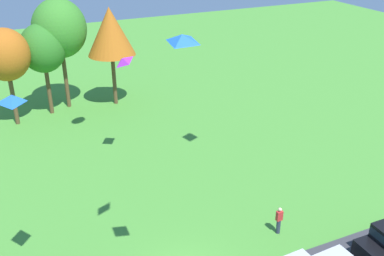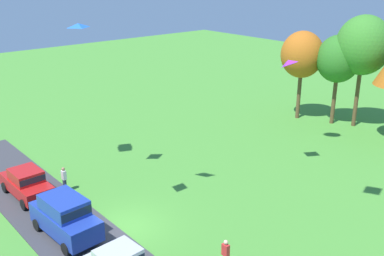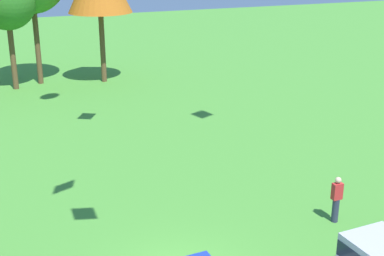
% 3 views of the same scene
% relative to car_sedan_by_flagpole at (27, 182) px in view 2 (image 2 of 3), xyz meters
% --- Properties ---
extents(ground_plane, '(120.00, 120.00, 0.00)m').
position_rel_car_sedan_by_flagpole_xyz_m(ground_plane, '(6.94, 2.83, -1.04)').
color(ground_plane, '#478E33').
extents(pavement_strip, '(36.00, 4.40, 0.06)m').
position_rel_car_sedan_by_flagpole_xyz_m(pavement_strip, '(6.94, 0.19, -1.01)').
color(pavement_strip, '#38383D').
rests_on(pavement_strip, ground).
extents(car_sedan_by_flagpole, '(4.44, 2.04, 1.84)m').
position_rel_car_sedan_by_flagpole_xyz_m(car_sedan_by_flagpole, '(0.00, 0.00, 0.00)').
color(car_sedan_by_flagpole, red).
rests_on(car_sedan_by_flagpole, ground).
extents(car_suv_far_end, '(4.71, 2.27, 2.28)m').
position_rel_car_sedan_by_flagpole_xyz_m(car_suv_far_end, '(5.68, -0.12, 0.25)').
color(car_suv_far_end, '#1E389E').
rests_on(car_suv_far_end, ground).
extents(person_watching_sky, '(0.36, 0.24, 1.71)m').
position_rel_car_sedan_by_flagpole_xyz_m(person_watching_sky, '(13.34, 4.30, -0.16)').
color(person_watching_sky, '#2D334C').
rests_on(person_watching_sky, ground).
extents(person_on_lawn, '(0.36, 0.24, 1.71)m').
position_rel_car_sedan_by_flagpole_xyz_m(person_on_lawn, '(0.81, 2.12, -0.16)').
color(person_on_lawn, '#2D334C').
rests_on(person_on_lawn, ground).
extents(tree_lone_near, '(3.94, 3.94, 8.31)m').
position_rel_car_sedan_by_flagpole_xyz_m(tree_lone_near, '(1.22, 25.98, 5.07)').
color(tree_lone_near, brown).
rests_on(tree_lone_near, ground).
extents(tree_far_left, '(3.87, 3.87, 8.18)m').
position_rel_car_sedan_by_flagpole_xyz_m(tree_far_left, '(4.29, 27.14, 4.97)').
color(tree_far_left, brown).
rests_on(tree_far_left, ground).
extents(tree_center_back, '(4.72, 4.72, 9.97)m').
position_rel_car_sedan_by_flagpole_xyz_m(tree_center_back, '(6.00, 28.03, 6.31)').
color(tree_center_back, brown).
rests_on(tree_center_back, ground).
extents(kite_diamond_topmost, '(1.15, 1.07, 0.72)m').
position_rel_car_sedan_by_flagpole_xyz_m(kite_diamond_topmost, '(7.93, 15.11, 6.80)').
color(kite_diamond_topmost, purple).
extents(kite_diamond_over_trees, '(0.86, 1.13, 0.28)m').
position_rel_car_sedan_by_flagpole_xyz_m(kite_diamond_over_trees, '(0.68, 4.06, 9.39)').
color(kite_diamond_over_trees, blue).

